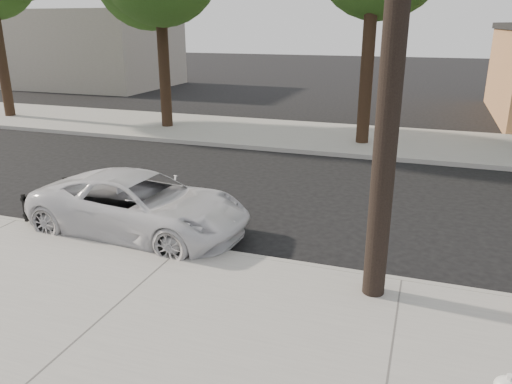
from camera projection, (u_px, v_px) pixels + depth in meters
The scene contains 6 objects.
ground at pixel (227, 215), 11.43m from camera, with size 120.00×120.00×0.00m, color black.
near_sidewalk at pixel (119, 307), 7.56m from camera, with size 90.00×4.40×0.15m, color gray.
far_sidewalk at pixel (311, 136), 19.01m from camera, with size 90.00×5.00×0.15m, color gray.
curb_near at pixel (185, 249), 9.52m from camera, with size 90.00×0.12×0.16m, color #9E9B93.
building_far at pixel (69, 48), 34.72m from camera, with size 14.00×8.00×5.00m, color gray.
police_cruiser at pixel (140, 205), 10.20m from camera, with size 2.11×4.57×1.27m, color silver.
Camera 1 is at (4.13, -9.85, 4.16)m, focal length 35.00 mm.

